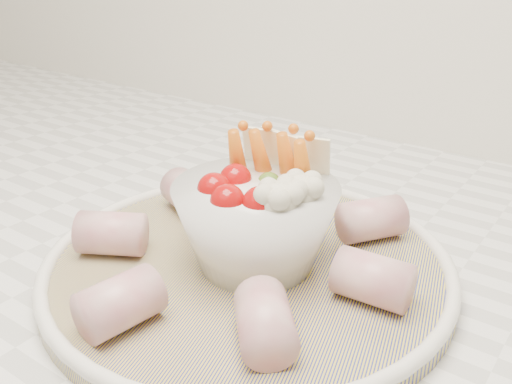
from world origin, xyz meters
The scene contains 3 objects.
serving_platter centered at (0.14, 1.35, 0.93)m, with size 0.43×0.43×0.02m.
veggie_bowl centered at (0.14, 1.35, 0.98)m, with size 0.14×0.14×0.11m.
cured_meat_rolls centered at (0.13, 1.35, 0.95)m, with size 0.28×0.31×0.04m.
Camera 1 is at (0.39, 1.01, 1.19)m, focal length 40.00 mm.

